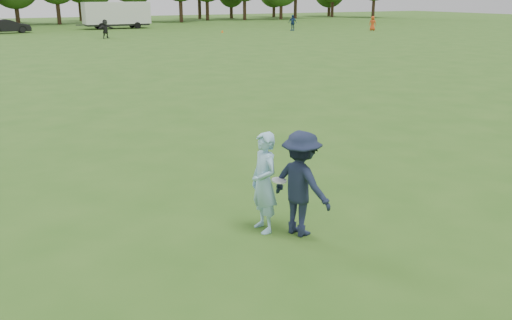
{
  "coord_description": "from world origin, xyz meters",
  "views": [
    {
      "loc": [
        -4.54,
        -8.19,
        4.17
      ],
      "look_at": [
        0.17,
        0.61,
        1.1
      ],
      "focal_mm": 38.0,
      "sensor_mm": 36.0,
      "label": 1
    }
  ],
  "objects_px": {
    "thrower": "(264,183)",
    "field_cone": "(222,31)",
    "player_far_c": "(373,23)",
    "defender": "(301,184)",
    "player_far_d": "(105,29)",
    "cargo_trailer": "(117,14)",
    "player_far_b": "(293,23)",
    "car_f": "(8,26)"
  },
  "relations": [
    {
      "from": "defender",
      "to": "player_far_d",
      "type": "xyz_separation_m",
      "value": [
        7.61,
        46.97,
        -0.05
      ]
    },
    {
      "from": "player_far_c",
      "to": "player_far_d",
      "type": "relative_size",
      "value": 0.93
    },
    {
      "from": "player_far_b",
      "to": "player_far_d",
      "type": "xyz_separation_m",
      "value": [
        -22.21,
        -1.29,
        -0.01
      ]
    },
    {
      "from": "thrower",
      "to": "field_cone",
      "type": "distance_m",
      "value": 53.13
    },
    {
      "from": "field_cone",
      "to": "cargo_trailer",
      "type": "height_order",
      "value": "cargo_trailer"
    },
    {
      "from": "player_far_b",
      "to": "player_far_c",
      "type": "distance_m",
      "value": 9.45
    },
    {
      "from": "player_far_d",
      "to": "player_far_b",
      "type": "bearing_deg",
      "value": -13.54
    },
    {
      "from": "thrower",
      "to": "cargo_trailer",
      "type": "relative_size",
      "value": 0.21
    },
    {
      "from": "thrower",
      "to": "field_cone",
      "type": "xyz_separation_m",
      "value": [
        21.55,
        48.56,
        -0.78
      ]
    },
    {
      "from": "thrower",
      "to": "field_cone",
      "type": "height_order",
      "value": "thrower"
    },
    {
      "from": "player_far_b",
      "to": "field_cone",
      "type": "height_order",
      "value": "player_far_b"
    },
    {
      "from": "player_far_d",
      "to": "cargo_trailer",
      "type": "bearing_deg",
      "value": 54.7
    },
    {
      "from": "car_f",
      "to": "field_cone",
      "type": "height_order",
      "value": "car_f"
    },
    {
      "from": "player_far_b",
      "to": "field_cone",
      "type": "xyz_separation_m",
      "value": [
        -8.79,
        0.72,
        -0.76
      ]
    },
    {
      "from": "player_far_c",
      "to": "field_cone",
      "type": "xyz_separation_m",
      "value": [
        -17.13,
        5.17,
        -0.69
      ]
    },
    {
      "from": "player_far_b",
      "to": "player_far_c",
      "type": "xyz_separation_m",
      "value": [
        8.34,
        -4.45,
        -0.07
      ]
    },
    {
      "from": "thrower",
      "to": "player_far_c",
      "type": "xyz_separation_m",
      "value": [
        38.68,
        43.39,
        -0.09
      ]
    },
    {
      "from": "car_f",
      "to": "player_far_c",
      "type": "bearing_deg",
      "value": -119.38
    },
    {
      "from": "thrower",
      "to": "defender",
      "type": "xyz_separation_m",
      "value": [
        0.51,
        -0.43,
        0.03
      ]
    },
    {
      "from": "thrower",
      "to": "player_far_b",
      "type": "bearing_deg",
      "value": 148.41
    },
    {
      "from": "player_far_c",
      "to": "car_f",
      "type": "height_order",
      "value": "player_far_c"
    },
    {
      "from": "player_far_b",
      "to": "player_far_d",
      "type": "distance_m",
      "value": 22.25
    },
    {
      "from": "defender",
      "to": "player_far_c",
      "type": "distance_m",
      "value": 58.11
    },
    {
      "from": "defender",
      "to": "player_far_c",
      "type": "relative_size",
      "value": 1.14
    },
    {
      "from": "cargo_trailer",
      "to": "car_f",
      "type": "bearing_deg",
      "value": -168.79
    },
    {
      "from": "car_f",
      "to": "cargo_trailer",
      "type": "bearing_deg",
      "value": -86.17
    },
    {
      "from": "car_f",
      "to": "field_cone",
      "type": "xyz_separation_m",
      "value": [
        21.16,
        -10.3,
        -0.6
      ]
    },
    {
      "from": "car_f",
      "to": "cargo_trailer",
      "type": "distance_m",
      "value": 12.96
    },
    {
      "from": "player_far_c",
      "to": "field_cone",
      "type": "height_order",
      "value": "player_far_c"
    },
    {
      "from": "player_far_c",
      "to": "field_cone",
      "type": "relative_size",
      "value": 5.58
    },
    {
      "from": "defender",
      "to": "cargo_trailer",
      "type": "relative_size",
      "value": 0.21
    },
    {
      "from": "defender",
      "to": "cargo_trailer",
      "type": "height_order",
      "value": "cargo_trailer"
    },
    {
      "from": "player_far_d",
      "to": "cargo_trailer",
      "type": "height_order",
      "value": "cargo_trailer"
    },
    {
      "from": "defender",
      "to": "player_far_c",
      "type": "height_order",
      "value": "defender"
    },
    {
      "from": "player_far_d",
      "to": "field_cone",
      "type": "xyz_separation_m",
      "value": [
        13.42,
        2.01,
        -0.75
      ]
    },
    {
      "from": "player_far_d",
      "to": "cargo_trailer",
      "type": "distance_m",
      "value": 15.65
    },
    {
      "from": "player_far_c",
      "to": "cargo_trailer",
      "type": "distance_m",
      "value": 31.31
    },
    {
      "from": "defender",
      "to": "cargo_trailer",
      "type": "xyz_separation_m",
      "value": [
        12.55,
        61.8,
        0.82
      ]
    },
    {
      "from": "player_far_c",
      "to": "cargo_trailer",
      "type": "xyz_separation_m",
      "value": [
        -25.61,
        17.98,
        0.94
      ]
    },
    {
      "from": "thrower",
      "to": "player_far_d",
      "type": "relative_size",
      "value": 1.03
    },
    {
      "from": "thrower",
      "to": "defender",
      "type": "bearing_deg",
      "value": 50.76
    },
    {
      "from": "field_cone",
      "to": "defender",
      "type": "bearing_deg",
      "value": -113.24
    }
  ]
}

